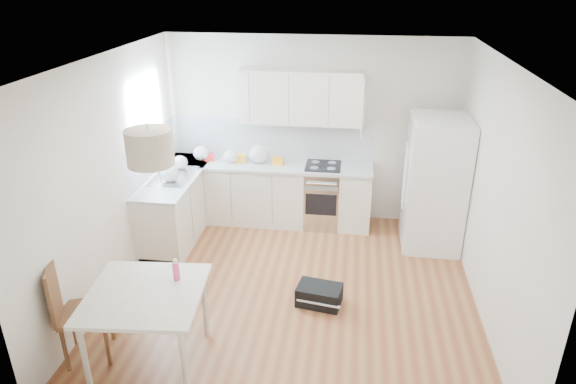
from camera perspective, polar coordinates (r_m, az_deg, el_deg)
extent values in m
plane|color=brown|center=(6.22, 0.66, -10.94)|extent=(4.20, 4.20, 0.00)
plane|color=white|center=(5.18, 0.81, 14.42)|extent=(4.20, 4.20, 0.00)
plane|color=beige|center=(7.53, 2.66, 6.83)|extent=(4.20, 0.00, 4.20)
plane|color=beige|center=(6.15, -19.08, 1.54)|extent=(0.00, 4.20, 4.20)
plane|color=beige|center=(5.73, 22.07, -0.57)|extent=(0.00, 4.20, 4.20)
cube|color=#BFE0F9|center=(7.01, -15.44, 8.13)|extent=(0.02, 1.00, 1.00)
cube|color=silver|center=(7.64, -2.16, -0.19)|extent=(3.00, 0.60, 0.88)
cube|color=silver|center=(7.40, -12.14, -1.56)|extent=(0.60, 1.80, 0.88)
cube|color=#B9BBBE|center=(7.46, -2.21, 3.04)|extent=(3.02, 0.64, 0.04)
cube|color=#B9BBBE|center=(7.22, -12.45, 1.74)|extent=(0.64, 1.82, 0.04)
cube|color=white|center=(7.63, -1.88, 5.99)|extent=(3.00, 0.01, 0.58)
cube|color=white|center=(7.22, -14.87, 4.12)|extent=(0.01, 1.80, 0.58)
cube|color=silver|center=(7.25, 1.42, 10.49)|extent=(1.70, 0.32, 0.75)
cube|color=beige|center=(4.95, -15.61, -10.88)|extent=(1.12, 1.12, 0.04)
cylinder|color=silver|center=(5.03, -21.60, -17.10)|extent=(0.05, 0.05, 0.78)
cylinder|color=silver|center=(4.75, -11.40, -18.34)|extent=(0.05, 0.05, 0.78)
cylinder|color=silver|center=(5.65, -18.11, -11.46)|extent=(0.05, 0.05, 0.78)
cylinder|color=silver|center=(5.42, -9.20, -12.17)|extent=(0.05, 0.05, 0.78)
cylinder|color=#EC417D|center=(4.99, -12.34, -8.41)|extent=(0.08, 0.08, 0.22)
cube|color=black|center=(5.97, 3.49, -11.35)|extent=(0.54, 0.40, 0.23)
cylinder|color=#C3B196|center=(4.38, -15.14, 4.79)|extent=(0.44, 0.44, 0.30)
ellipsoid|color=silver|center=(7.65, -9.62, 4.26)|extent=(0.24, 0.20, 0.21)
ellipsoid|color=silver|center=(7.51, -6.37, 3.97)|extent=(0.21, 0.18, 0.19)
ellipsoid|color=silver|center=(7.45, -3.23, 4.24)|extent=(0.30, 0.25, 0.27)
ellipsoid|color=silver|center=(7.39, -11.88, 3.25)|extent=(0.21, 0.18, 0.19)
ellipsoid|color=silver|center=(6.96, -13.00, 2.04)|extent=(0.25, 0.22, 0.23)
cube|color=orange|center=(7.39, -1.12, 3.46)|extent=(0.16, 0.11, 0.11)
cube|color=gold|center=(7.52, -5.34, 3.76)|extent=(0.18, 0.12, 0.12)
cube|color=red|center=(7.65, -8.77, 3.87)|extent=(0.17, 0.13, 0.10)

